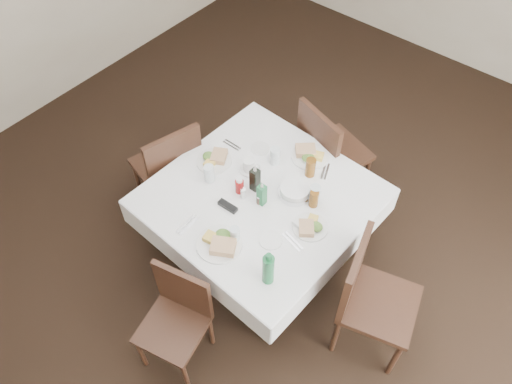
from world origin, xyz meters
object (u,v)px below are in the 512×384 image
dining_table (261,202)px  water_s (235,234)px  green_bottle (268,269)px  chair_west (170,166)px  water_e (315,194)px  oil_cruet_green (262,194)px  chair_east (368,293)px  oil_cruet_dark (255,179)px  ketchup_bottle (240,186)px  chair_south (178,313)px  water_n (275,156)px  bread_basket (295,191)px  coffee_mug (250,166)px  water_w (209,174)px  chair_north (327,150)px

dining_table → water_s: bearing=-75.2°
dining_table → green_bottle: size_ratio=5.19×
chair_west → green_bottle: (1.29, -0.40, 0.33)m
water_e → oil_cruet_green: 0.36m
chair_east → green_bottle: size_ratio=3.54×
oil_cruet_dark → ketchup_bottle: oil_cruet_dark is taller
ketchup_bottle → green_bottle: size_ratio=0.47×
oil_cruet_dark → oil_cruet_green: bearing=-30.7°
chair_south → water_n: bearing=98.0°
water_e → chair_west: bearing=-165.9°
bread_basket → green_bottle: green_bottle is taller
bread_basket → oil_cruet_green: 0.25m
bread_basket → oil_cruet_green: size_ratio=1.04×
chair_east → green_bottle: 0.72m
water_s → coffee_mug: (-0.31, 0.52, -0.01)m
chair_east → water_e: (-0.63, 0.27, 0.26)m
water_w → oil_cruet_dark: size_ratio=0.57×
chair_north → water_w: bearing=-112.4°
water_n → chair_west: bearing=-151.8°
chair_west → coffee_mug: (0.63, 0.22, 0.26)m
chair_north → chair_west: bearing=-133.4°
chair_north → water_s: bearing=-86.2°
chair_east → water_n: 1.14m
water_n → water_w: (-0.25, -0.42, -0.00)m
chair_north → chair_east: bearing=-44.1°
dining_table → oil_cruet_green: bearing=-45.7°
water_w → water_s: bearing=-29.9°
chair_east → bread_basket: 0.83m
chair_west → water_w: (0.47, -0.03, 0.28)m
water_w → coffee_mug: 0.30m
coffee_mug → green_bottle: bearing=-43.1°
water_s → oil_cruet_dark: (-0.17, 0.41, 0.04)m
chair_west → water_w: size_ratio=7.14×
chair_west → water_s: size_ratio=8.20×
bread_basket → oil_cruet_dark: 0.29m
chair_west → water_n: size_ratio=7.02×
chair_north → chair_east: (0.92, -0.89, -0.00)m
water_s → ketchup_bottle: ketchup_bottle is taller
chair_south → water_e: size_ratio=6.09×
water_s → green_bottle: bearing=-15.2°
chair_west → water_e: 1.22m
water_n → oil_cruet_green: bearing=-65.5°
coffee_mug → green_bottle: size_ratio=0.54×
ketchup_bottle → green_bottle: 0.72m
dining_table → oil_cruet_green: oil_cruet_green is taller
chair_north → ketchup_bottle: bearing=-100.0°
bread_basket → water_n: bearing=152.9°
bread_basket → chair_south: bearing=-96.3°
water_w → water_e: bearing=25.3°
coffee_mug → green_bottle: 0.90m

